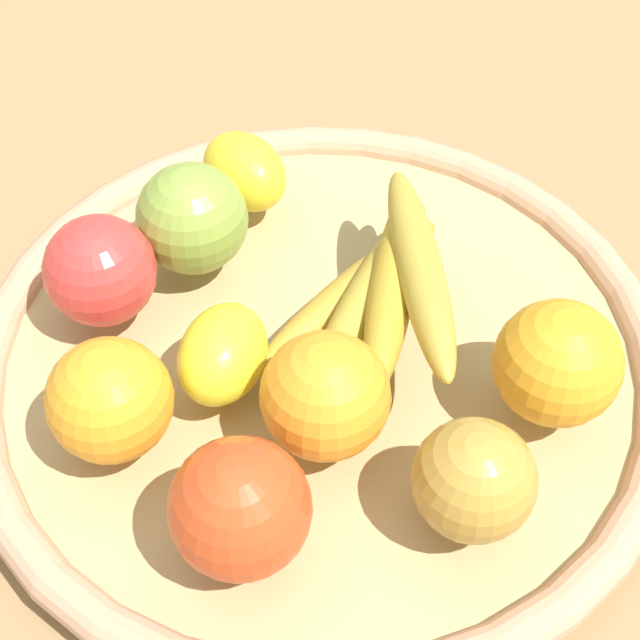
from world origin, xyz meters
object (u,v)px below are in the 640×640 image
apple_2 (240,508)px  apple_3 (474,480)px  banana_bunch (383,284)px  apple_0 (192,219)px  lemon_1 (223,354)px  orange_1 (110,400)px  lemon_0 (244,171)px  orange_2 (334,395)px  orange_0 (558,363)px  apple_1 (100,271)px

apple_2 → apple_3: bearing=96.4°
banana_bunch → apple_0: size_ratio=2.40×
lemon_1 → apple_3: apple_3 is taller
orange_1 → lemon_0: (-0.20, 0.07, -0.01)m
orange_2 → lemon_0: bearing=-165.7°
orange_1 → orange_0: 0.25m
orange_1 → apple_0: (-0.14, 0.04, 0.00)m
banana_bunch → apple_3: 0.15m
lemon_1 → apple_2: 0.11m
lemon_1 → lemon_0: 0.16m
lemon_0 → apple_2: bearing=0.2°
banana_bunch → apple_0: bearing=-116.2°
lemon_1 → orange_1: bearing=-57.6°
banana_bunch → orange_1: size_ratio=2.49×
banana_bunch → apple_1: 0.18m
apple_1 → lemon_1: (0.06, 0.08, -0.01)m
orange_2 → apple_1: 0.17m
apple_1 → orange_1: (0.10, 0.02, 0.00)m
apple_0 → lemon_1: bearing=11.7°
orange_1 → apple_0: 0.15m
apple_1 → apple_2: size_ratio=0.95×
apple_3 → orange_0: orange_0 is taller
orange_1 → lemon_0: size_ratio=1.03×
lemon_1 → orange_1: size_ratio=0.97×
apple_0 → orange_0: same height
lemon_0 → apple_3: bearing=25.2°
apple_1 → orange_0: orange_0 is taller
apple_2 → apple_3: size_ratio=1.12×
banana_bunch → lemon_0: size_ratio=2.56×
apple_1 → lemon_0: (-0.10, 0.09, -0.01)m
orange_2 → orange_1: 0.12m
orange_2 → apple_3: size_ratio=1.11×
lemon_1 → apple_3: bearing=54.2°
banana_bunch → orange_2: bearing=-21.9°
lemon_0 → orange_2: bearing=14.3°
lemon_1 → apple_2: bearing=6.3°
lemon_1 → lemon_0: (-0.16, 0.01, 0.00)m
apple_2 → apple_1: bearing=-152.6°
apple_2 → apple_0: 0.22m
apple_1 → apple_0: (-0.04, 0.06, 0.00)m
lemon_0 → apple_0: bearing=-29.2°
lemon_1 → apple_3: 0.16m
apple_1 → orange_1: same height
orange_2 → lemon_1: 0.08m
orange_0 → apple_0: bearing=-121.2°
lemon_1 → orange_0: orange_0 is taller
apple_1 → apple_2: apple_2 is taller
apple_3 → banana_bunch: bearing=-166.1°
orange_2 → apple_0: size_ratio=1.00×
orange_2 → lemon_1: (-0.04, -0.06, -0.01)m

